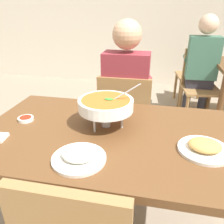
{
  "coord_description": "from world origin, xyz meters",
  "views": [
    {
      "loc": [
        0.24,
        -1.04,
        1.39
      ],
      "look_at": [
        0.0,
        0.15,
        0.83
      ],
      "focal_mm": 36.63,
      "sensor_mm": 36.0,
      "label": 1
    }
  ],
  "objects_px": {
    "curry_bowl": "(106,105)",
    "sauce_dish": "(26,119)",
    "chair_bg_right": "(199,71)",
    "chair_diner_main": "(125,118)",
    "diner_main": "(126,91)",
    "patron_bg_middle": "(201,63)",
    "dining_table_main": "(107,149)",
    "chair_bg_middle": "(200,82)",
    "appetizer_plate": "(204,148)",
    "rice_plate": "(79,156)"
  },
  "relations": [
    {
      "from": "dining_table_main",
      "to": "sauce_dish",
      "type": "relative_size",
      "value": 15.22
    },
    {
      "from": "dining_table_main",
      "to": "patron_bg_middle",
      "type": "distance_m",
      "value": 2.07
    },
    {
      "from": "diner_main",
      "to": "patron_bg_middle",
      "type": "bearing_deg",
      "value": 57.23
    },
    {
      "from": "diner_main",
      "to": "curry_bowl",
      "type": "bearing_deg",
      "value": -91.47
    },
    {
      "from": "diner_main",
      "to": "appetizer_plate",
      "type": "xyz_separation_m",
      "value": [
        0.48,
        -0.82,
        0.05
      ]
    },
    {
      "from": "appetizer_plate",
      "to": "chair_bg_right",
      "type": "relative_size",
      "value": 0.27
    },
    {
      "from": "dining_table_main",
      "to": "chair_bg_middle",
      "type": "xyz_separation_m",
      "value": [
        0.78,
        1.93,
        -0.15
      ]
    },
    {
      "from": "chair_diner_main",
      "to": "patron_bg_middle",
      "type": "height_order",
      "value": "patron_bg_middle"
    },
    {
      "from": "dining_table_main",
      "to": "chair_bg_right",
      "type": "distance_m",
      "value": 2.61
    },
    {
      "from": "chair_bg_right",
      "to": "chair_bg_middle",
      "type": "bearing_deg",
      "value": -97.0
    },
    {
      "from": "diner_main",
      "to": "curry_bowl",
      "type": "distance_m",
      "value": 0.69
    },
    {
      "from": "chair_bg_right",
      "to": "patron_bg_middle",
      "type": "relative_size",
      "value": 0.69
    },
    {
      "from": "curry_bowl",
      "to": "sauce_dish",
      "type": "distance_m",
      "value": 0.49
    },
    {
      "from": "appetizer_plate",
      "to": "chair_bg_middle",
      "type": "relative_size",
      "value": 0.27
    },
    {
      "from": "rice_plate",
      "to": "appetizer_plate",
      "type": "xyz_separation_m",
      "value": [
        0.55,
        0.18,
        0.0
      ]
    },
    {
      "from": "rice_plate",
      "to": "sauce_dish",
      "type": "relative_size",
      "value": 2.67
    },
    {
      "from": "dining_table_main",
      "to": "chair_diner_main",
      "type": "xyz_separation_m",
      "value": [
        -0.0,
        0.71,
        -0.15
      ]
    },
    {
      "from": "chair_diner_main",
      "to": "curry_bowl",
      "type": "xyz_separation_m",
      "value": [
        -0.02,
        -0.64,
        0.4
      ]
    },
    {
      "from": "sauce_dish",
      "to": "rice_plate",
      "type": "bearing_deg",
      "value": -34.62
    },
    {
      "from": "chair_diner_main",
      "to": "rice_plate",
      "type": "distance_m",
      "value": 1.01
    },
    {
      "from": "sauce_dish",
      "to": "chair_bg_middle",
      "type": "bearing_deg",
      "value": 56.01
    },
    {
      "from": "chair_diner_main",
      "to": "curry_bowl",
      "type": "bearing_deg",
      "value": -91.54
    },
    {
      "from": "sauce_dish",
      "to": "chair_bg_middle",
      "type": "relative_size",
      "value": 0.1
    },
    {
      "from": "dining_table_main",
      "to": "chair_diner_main",
      "type": "height_order",
      "value": "chair_diner_main"
    },
    {
      "from": "chair_diner_main",
      "to": "sauce_dish",
      "type": "xyz_separation_m",
      "value": [
        -0.5,
        -0.67,
        0.28
      ]
    },
    {
      "from": "chair_bg_right",
      "to": "patron_bg_middle",
      "type": "height_order",
      "value": "patron_bg_middle"
    },
    {
      "from": "diner_main",
      "to": "patron_bg_middle",
      "type": "height_order",
      "value": "same"
    },
    {
      "from": "appetizer_plate",
      "to": "curry_bowl",
      "type": "bearing_deg",
      "value": 163.45
    },
    {
      "from": "curry_bowl",
      "to": "chair_bg_right",
      "type": "bearing_deg",
      "value": 70.21
    },
    {
      "from": "patron_bg_middle",
      "to": "chair_diner_main",
      "type": "bearing_deg",
      "value": -122.06
    },
    {
      "from": "chair_diner_main",
      "to": "sauce_dish",
      "type": "relative_size",
      "value": 10.0
    },
    {
      "from": "diner_main",
      "to": "chair_bg_right",
      "type": "height_order",
      "value": "diner_main"
    },
    {
      "from": "curry_bowl",
      "to": "chair_bg_right",
      "type": "relative_size",
      "value": 0.37
    },
    {
      "from": "sauce_dish",
      "to": "chair_diner_main",
      "type": "bearing_deg",
      "value": 53.55
    },
    {
      "from": "rice_plate",
      "to": "patron_bg_middle",
      "type": "xyz_separation_m",
      "value": [
        0.82,
        2.18,
        -0.05
      ]
    },
    {
      "from": "diner_main",
      "to": "curry_bowl",
      "type": "xyz_separation_m",
      "value": [
        -0.02,
        -0.67,
        0.16
      ]
    },
    {
      "from": "dining_table_main",
      "to": "diner_main",
      "type": "relative_size",
      "value": 1.05
    },
    {
      "from": "appetizer_plate",
      "to": "chair_bg_middle",
      "type": "xyz_separation_m",
      "value": [
        0.29,
        2.01,
        -0.29
      ]
    },
    {
      "from": "diner_main",
      "to": "rice_plate",
      "type": "relative_size",
      "value": 5.46
    },
    {
      "from": "dining_table_main",
      "to": "curry_bowl",
      "type": "xyz_separation_m",
      "value": [
        -0.02,
        0.07,
        0.24
      ]
    },
    {
      "from": "rice_plate",
      "to": "chair_bg_middle",
      "type": "bearing_deg",
      "value": 68.95
    },
    {
      "from": "dining_table_main",
      "to": "chair_diner_main",
      "type": "distance_m",
      "value": 0.72
    },
    {
      "from": "chair_diner_main",
      "to": "appetizer_plate",
      "type": "relative_size",
      "value": 3.75
    },
    {
      "from": "curry_bowl",
      "to": "sauce_dish",
      "type": "bearing_deg",
      "value": -176.3
    },
    {
      "from": "rice_plate",
      "to": "appetizer_plate",
      "type": "height_order",
      "value": "same"
    },
    {
      "from": "diner_main",
      "to": "sauce_dish",
      "type": "height_order",
      "value": "diner_main"
    },
    {
      "from": "chair_bg_right",
      "to": "patron_bg_middle",
      "type": "bearing_deg",
      "value": -98.91
    },
    {
      "from": "chair_bg_right",
      "to": "rice_plate",
      "type": "bearing_deg",
      "value": -108.44
    },
    {
      "from": "rice_plate",
      "to": "sauce_dish",
      "type": "bearing_deg",
      "value": 145.38
    },
    {
      "from": "curry_bowl",
      "to": "chair_bg_middle",
      "type": "distance_m",
      "value": 2.06
    }
  ]
}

